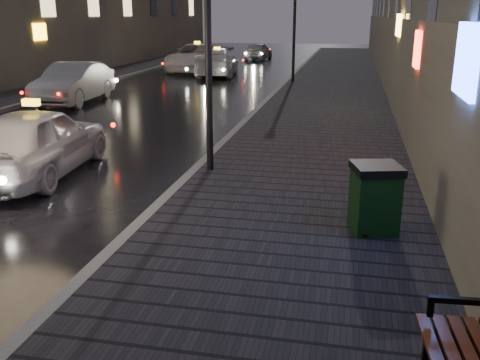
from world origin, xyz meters
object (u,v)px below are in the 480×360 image
object	(u,v)px
car_left_mid	(73,83)
taxi_far	(198,58)
trash_bin	(375,197)
lamp_near	(208,6)
taxi_mid	(217,63)
taxi_near	(36,141)
car_far	(258,51)
lamp_far	(295,11)

from	to	relation	value
car_left_mid	taxi_far	bearing A→B (deg)	79.64
trash_bin	car_left_mid	world-z (taller)	car_left_mid
lamp_near	taxi_mid	world-z (taller)	lamp_near
taxi_near	taxi_mid	size ratio (longest dim) A/B	0.89
lamp_near	trash_bin	distance (m)	5.15
taxi_near	car_left_mid	distance (m)	10.13
lamp_near	taxi_mid	size ratio (longest dim) A/B	1.05
car_far	taxi_mid	bearing A→B (deg)	91.69
trash_bin	car_left_mid	bearing A→B (deg)	119.58
car_left_mid	car_far	size ratio (longest dim) A/B	1.22
car_left_mid	lamp_near	bearing A→B (deg)	-51.76
taxi_near	car_far	world-z (taller)	taxi_near
trash_bin	taxi_far	bearing A→B (deg)	97.25
taxi_near	taxi_mid	world-z (taller)	taxi_near
lamp_near	car_left_mid	size ratio (longest dim) A/B	1.13
taxi_near	taxi_far	bearing A→B (deg)	-88.11
taxi_mid	car_far	distance (m)	11.22
lamp_near	taxi_far	bearing A→B (deg)	106.73
taxi_near	taxi_far	size ratio (longest dim) A/B	0.75
lamp_near	lamp_far	xyz separation A→B (m)	(0.00, 16.00, 0.00)
taxi_near	car_far	size ratio (longest dim) A/B	1.16
lamp_near	trash_bin	bearing A→B (deg)	-39.87
lamp_near	taxi_far	size ratio (longest dim) A/B	0.89
taxi_mid	taxi_far	xyz separation A→B (m)	(-1.80, 2.33, 0.09)
lamp_far	taxi_near	distance (m)	17.31
taxi_far	car_far	xyz separation A→B (m)	(2.17, 8.89, -0.17)
lamp_near	car_left_mid	distance (m)	11.87
taxi_near	car_left_mid	bearing A→B (deg)	-71.23
lamp_far	taxi_near	size ratio (longest dim) A/B	1.19
taxi_far	lamp_near	bearing A→B (deg)	-71.20
lamp_far	taxi_far	size ratio (longest dim) A/B	0.89
car_left_mid	taxi_mid	distance (m)	10.73
lamp_far	car_left_mid	bearing A→B (deg)	-136.19
lamp_far	car_far	xyz separation A→B (m)	(-4.18, 14.01, -2.84)
taxi_far	car_far	distance (m)	9.16
lamp_far	taxi_far	bearing A→B (deg)	141.13
lamp_near	taxi_near	world-z (taller)	lamp_near
car_far	taxi_near	bearing A→B (deg)	94.55
lamp_near	taxi_near	xyz separation A→B (m)	(-3.65, -0.70, -2.73)
lamp_far	taxi_far	xyz separation A→B (m)	(-6.35, 5.12, -2.67)
lamp_near	taxi_far	xyz separation A→B (m)	(-6.35, 21.12, -2.67)
taxi_mid	car_far	size ratio (longest dim) A/B	1.31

